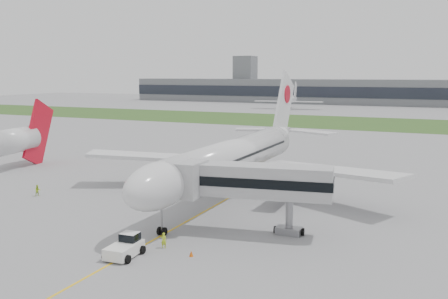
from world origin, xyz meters
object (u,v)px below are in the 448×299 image
at_px(neighbor_aircraft, 18,139).
at_px(jet_bridge, 248,181).
at_px(pushback_tug, 126,246).
at_px(ground_crew_near, 164,240).
at_px(airliner, 235,156).

bearing_deg(neighbor_aircraft, jet_bridge, -30.49).
xyz_separation_m(pushback_tug, neighbor_aircraft, (-44.65, 29.55, 4.27)).
relative_size(jet_bridge, ground_crew_near, 10.51).
height_order(ground_crew_near, neighbor_aircraft, neighbor_aircraft).
distance_m(jet_bridge, neighbor_aircraft, 55.82).
bearing_deg(pushback_tug, ground_crew_near, 53.87).
bearing_deg(airliner, pushback_tug, -89.84).
relative_size(pushback_tug, neighbor_aircraft, 0.25).
bearing_deg(ground_crew_near, jet_bridge, -139.36).
bearing_deg(pushback_tug, neighbor_aircraft, 143.17).
relative_size(pushback_tug, jet_bridge, 0.25).
height_order(airliner, ground_crew_near, airliner).
bearing_deg(neighbor_aircraft, airliner, -15.06).
height_order(pushback_tug, jet_bridge, jet_bridge).
xyz_separation_m(airliner, ground_crew_near, (2.24, -23.20, -4.87)).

